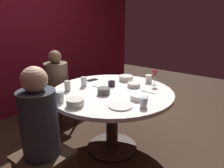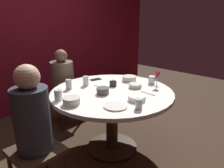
% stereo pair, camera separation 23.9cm
% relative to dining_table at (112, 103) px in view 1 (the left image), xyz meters
% --- Properties ---
extents(ground_plane, '(8.00, 8.00, 0.00)m').
position_rel_dining_table_xyz_m(ground_plane, '(0.00, 0.00, -0.60)').
color(ground_plane, '#382619').
extents(back_wall, '(6.00, 0.10, 2.60)m').
position_rel_dining_table_xyz_m(back_wall, '(0.00, 1.86, 0.70)').
color(back_wall, maroon).
rests_on(back_wall, ground).
extents(dining_table, '(1.37, 1.37, 0.74)m').
position_rel_dining_table_xyz_m(dining_table, '(0.00, 0.00, 0.00)').
color(dining_table, white).
rests_on(dining_table, ground).
extents(seated_diner_left, '(0.40, 0.40, 1.21)m').
position_rel_dining_table_xyz_m(seated_diner_left, '(-0.96, 0.00, 0.15)').
color(seated_diner_left, '#3F2D1E').
rests_on(seated_diner_left, ground).
extents(seated_diner_back, '(0.40, 0.40, 1.11)m').
position_rel_dining_table_xyz_m(seated_diner_back, '(0.00, 0.95, 0.09)').
color(seated_diner_back, '#3F2D1E').
rests_on(seated_diner_back, ground).
extents(candle_holder, '(0.08, 0.08, 0.08)m').
position_rel_dining_table_xyz_m(candle_holder, '(0.13, 0.10, 0.18)').
color(candle_holder, black).
rests_on(candle_holder, dining_table).
extents(wine_glass, '(0.08, 0.08, 0.18)m').
position_rel_dining_table_xyz_m(wine_glass, '(0.47, -0.29, 0.28)').
color(wine_glass, silver).
rests_on(wine_glass, dining_table).
extents(dinner_plate, '(0.23, 0.23, 0.01)m').
position_rel_dining_table_xyz_m(dinner_plate, '(-0.30, -0.32, 0.16)').
color(dinner_plate, silver).
rests_on(dinner_plate, dining_table).
extents(cell_phone, '(0.15, 0.10, 0.01)m').
position_rel_dining_table_xyz_m(cell_phone, '(0.17, 0.45, 0.15)').
color(cell_phone, black).
rests_on(cell_phone, dining_table).
extents(bowl_serving_large, '(0.13, 0.13, 0.07)m').
position_rel_dining_table_xyz_m(bowl_serving_large, '(-0.14, 0.01, 0.18)').
color(bowl_serving_large, '#4C4742').
rests_on(bowl_serving_large, dining_table).
extents(bowl_salad_center, '(0.15, 0.15, 0.05)m').
position_rel_dining_table_xyz_m(bowl_salad_center, '(0.27, -0.12, 0.17)').
color(bowl_salad_center, beige).
rests_on(bowl_salad_center, dining_table).
extents(bowl_small_white, '(0.18, 0.18, 0.05)m').
position_rel_dining_table_xyz_m(bowl_small_white, '(-0.04, -0.37, 0.17)').
color(bowl_small_white, silver).
rests_on(bowl_small_white, dining_table).
extents(bowl_sauce_side, '(0.18, 0.18, 0.06)m').
position_rel_dining_table_xyz_m(bowl_sauce_side, '(0.43, 0.09, 0.18)').
color(bowl_sauce_side, beige).
rests_on(bowl_sauce_side, dining_table).
extents(bowl_rice_portion, '(0.17, 0.17, 0.07)m').
position_rel_dining_table_xyz_m(bowl_rice_portion, '(-0.54, 0.03, 0.18)').
color(bowl_rice_portion, beige).
rests_on(bowl_rice_portion, dining_table).
extents(cup_near_candle, '(0.08, 0.08, 0.09)m').
position_rel_dining_table_xyz_m(cup_near_candle, '(0.53, -0.18, 0.20)').
color(cup_near_candle, silver).
rests_on(cup_near_candle, dining_table).
extents(cup_by_left_diner, '(0.08, 0.08, 0.11)m').
position_rel_dining_table_xyz_m(cup_by_left_diner, '(-0.56, 0.21, 0.20)').
color(cup_by_left_diner, silver).
rests_on(cup_by_left_diner, dining_table).
extents(cup_by_right_diner, '(0.07, 0.07, 0.11)m').
position_rel_dining_table_xyz_m(cup_by_right_diner, '(-0.29, 0.40, 0.21)').
color(cup_by_right_diner, '#B2ADA3').
rests_on(cup_by_right_diner, dining_table).
extents(cup_center_front, '(0.07, 0.07, 0.12)m').
position_rel_dining_table_xyz_m(cup_center_front, '(-0.07, 0.36, 0.21)').
color(cup_center_front, silver).
rests_on(cup_center_front, dining_table).
extents(cup_far_edge, '(0.07, 0.07, 0.10)m').
position_rel_dining_table_xyz_m(cup_far_edge, '(-0.19, -0.50, 0.20)').
color(cup_far_edge, silver).
rests_on(cup_far_edge, dining_table).
extents(fork_near_plate, '(0.02, 0.18, 0.01)m').
position_rel_dining_table_xyz_m(fork_near_plate, '(0.20, -0.35, 0.15)').
color(fork_near_plate, '#B7B7BC').
rests_on(fork_near_plate, dining_table).
extents(knife_near_plate, '(0.03, 0.18, 0.01)m').
position_rel_dining_table_xyz_m(knife_near_plate, '(-0.01, 0.20, 0.15)').
color(knife_near_plate, '#B7B7BC').
rests_on(knife_near_plate, dining_table).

